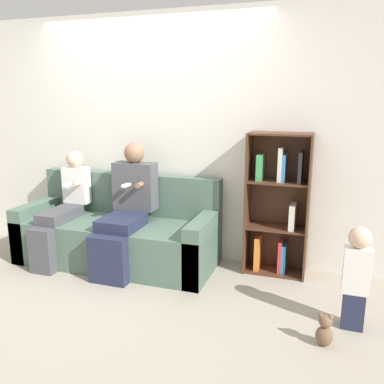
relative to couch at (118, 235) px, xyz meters
The scene contains 8 objects.
ground_plane 0.62m from the couch, 65.46° to the right, with size 14.00×14.00×0.00m, color #9E9384.
back_wall 1.10m from the couch, 62.60° to the left, with size 10.00×0.06×2.55m.
couch is the anchor object (origin of this frame).
adult_seated 0.40m from the couch, 31.02° to the right, with size 0.43×0.77×1.25m.
child_seated 0.65m from the couch, 167.03° to the right, with size 0.29×0.79×1.13m.
toddler_standing 2.36m from the couch, 14.38° to the right, with size 0.19×0.16×0.80m.
bookshelf 1.67m from the couch, ahead, with size 0.59×0.32×1.38m.
teddy_bear 2.28m from the couch, 23.23° to the right, with size 0.12×0.10×0.24m.
Camera 1 is at (1.79, -3.08, 1.70)m, focal length 38.00 mm.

